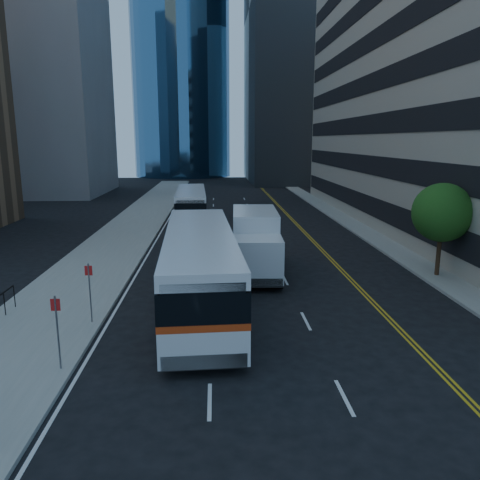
{
  "coord_description": "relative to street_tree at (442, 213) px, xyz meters",
  "views": [
    {
      "loc": [
        -3.27,
        -16.41,
        7.49
      ],
      "look_at": [
        -2.11,
        5.44,
        2.8
      ],
      "focal_mm": 35.0,
      "sensor_mm": 36.0,
      "label": 1
    }
  ],
  "objects": [
    {
      "name": "box_truck",
      "position": [
        -10.02,
        1.38,
        -1.79
      ],
      "size": [
        2.82,
        7.42,
        3.5
      ],
      "rotation": [
        0.0,
        0.0,
        -0.04
      ],
      "color": "silver",
      "rests_on": "ground"
    },
    {
      "name": "sidewalk_west",
      "position": [
        -19.5,
        17.0,
        -3.57
      ],
      "size": [
        5.0,
        90.0,
        0.15
      ],
      "primitive_type": "cube",
      "color": "gray",
      "rests_on": "ground"
    },
    {
      "name": "street_tree",
      "position": [
        0.0,
        0.0,
        0.0
      ],
      "size": [
        3.2,
        3.2,
        5.1
      ],
      "color": "#332114",
      "rests_on": "sidewalk_east"
    },
    {
      "name": "bus_rear",
      "position": [
        -14.5,
        18.64,
        -1.98
      ],
      "size": [
        3.04,
        11.86,
        3.04
      ],
      "rotation": [
        0.0,
        0.0,
        0.04
      ],
      "color": "white",
      "rests_on": "ground"
    },
    {
      "name": "bus_front",
      "position": [
        -13.0,
        -4.01,
        -1.73
      ],
      "size": [
        3.62,
        13.71,
        3.5
      ],
      "rotation": [
        0.0,
        0.0,
        0.05
      ],
      "color": "white",
      "rests_on": "ground"
    },
    {
      "name": "midrise_west",
      "position": [
        -37.0,
        44.0,
        13.86
      ],
      "size": [
        18.0,
        18.0,
        35.0
      ],
      "primitive_type": "cube",
      "color": "gray",
      "rests_on": "ground"
    },
    {
      "name": "ground",
      "position": [
        -9.0,
        -8.0,
        -3.64
      ],
      "size": [
        160.0,
        160.0,
        0.0
      ],
      "primitive_type": "plane",
      "color": "black",
      "rests_on": "ground"
    },
    {
      "name": "office_tower_north",
      "position": [
        9.0,
        64.0,
        26.36
      ],
      "size": [
        30.0,
        28.0,
        60.0
      ],
      "primitive_type": "cube",
      "color": "gray",
      "rests_on": "ground"
    },
    {
      "name": "sidewalk_east",
      "position": [
        -0.0,
        17.0,
        -3.57
      ],
      "size": [
        2.0,
        90.0,
        0.15
      ],
      "primitive_type": "cube",
      "color": "gray",
      "rests_on": "ground"
    }
  ]
}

